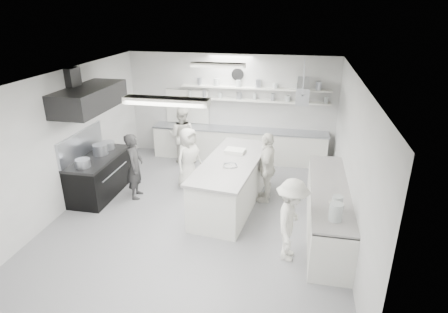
% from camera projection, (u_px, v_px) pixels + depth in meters
% --- Properties ---
extents(floor, '(6.00, 7.00, 0.02)m').
position_uv_depth(floor, '(202.00, 213.00, 8.31)').
color(floor, gray).
rests_on(floor, ground).
extents(ceiling, '(6.00, 7.00, 0.02)m').
position_uv_depth(ceiling, '(198.00, 75.00, 7.17)').
color(ceiling, silver).
rests_on(ceiling, wall_back).
extents(wall_back, '(6.00, 0.04, 3.00)m').
position_uv_depth(wall_back, '(231.00, 107.00, 10.92)').
color(wall_back, silver).
rests_on(wall_back, floor).
extents(wall_front, '(6.00, 0.04, 3.00)m').
position_uv_depth(wall_front, '(126.00, 250.00, 4.56)').
color(wall_front, silver).
rests_on(wall_front, floor).
extents(wall_left, '(0.04, 7.00, 3.00)m').
position_uv_depth(wall_left, '(68.00, 139.00, 8.29)').
color(wall_left, silver).
rests_on(wall_left, floor).
extents(wall_right, '(0.04, 7.00, 3.00)m').
position_uv_depth(wall_right, '(352.00, 160.00, 7.19)').
color(wall_right, silver).
rests_on(wall_right, floor).
extents(stove, '(0.80, 1.80, 0.90)m').
position_uv_depth(stove, '(100.00, 176.00, 8.98)').
color(stove, black).
rests_on(stove, floor).
extents(exhaust_hood, '(0.85, 2.00, 0.50)m').
position_uv_depth(exhaust_hood, '(89.00, 98.00, 8.26)').
color(exhaust_hood, black).
rests_on(exhaust_hood, wall_left).
extents(back_counter, '(5.00, 0.60, 0.92)m').
position_uv_depth(back_counter, '(239.00, 145.00, 10.98)').
color(back_counter, white).
rests_on(back_counter, floor).
extents(shelf_lower, '(4.20, 0.26, 0.04)m').
position_uv_depth(shelf_lower, '(254.00, 101.00, 10.58)').
color(shelf_lower, white).
rests_on(shelf_lower, wall_back).
extents(shelf_upper, '(4.20, 0.26, 0.04)m').
position_uv_depth(shelf_upper, '(255.00, 88.00, 10.45)').
color(shelf_upper, white).
rests_on(shelf_upper, wall_back).
extents(pass_through_window, '(1.30, 0.04, 1.00)m').
position_uv_depth(pass_through_window, '(188.00, 106.00, 11.16)').
color(pass_through_window, black).
rests_on(pass_through_window, wall_back).
extents(wall_clock, '(0.32, 0.05, 0.32)m').
position_uv_depth(wall_clock, '(238.00, 74.00, 10.49)').
color(wall_clock, white).
rests_on(wall_clock, wall_back).
extents(right_counter, '(0.74, 3.30, 0.94)m').
position_uv_depth(right_counter, '(328.00, 210.00, 7.46)').
color(right_counter, white).
rests_on(right_counter, floor).
extents(pot_rack, '(0.30, 1.60, 0.40)m').
position_uv_depth(pot_rack, '(303.00, 90.00, 9.25)').
color(pot_rack, '#A9ADB8').
rests_on(pot_rack, ceiling).
extents(light_fixture_front, '(1.30, 0.25, 0.10)m').
position_uv_depth(light_fixture_front, '(166.00, 101.00, 5.56)').
color(light_fixture_front, white).
rests_on(light_fixture_front, ceiling).
extents(light_fixture_rear, '(1.30, 0.25, 0.10)m').
position_uv_depth(light_fixture_rear, '(218.00, 65.00, 8.83)').
color(light_fixture_rear, white).
rests_on(light_fixture_rear, ceiling).
extents(prep_island, '(1.37, 2.92, 1.04)m').
position_uv_depth(prep_island, '(231.00, 184.00, 8.46)').
color(prep_island, white).
rests_on(prep_island, floor).
extents(stove_pot, '(0.34, 0.34, 0.29)m').
position_uv_depth(stove_pot, '(100.00, 150.00, 8.91)').
color(stove_pot, '#A9ADB8').
rests_on(stove_pot, stove).
extents(cook_stove, '(0.47, 0.63, 1.57)m').
position_uv_depth(cook_stove, '(135.00, 166.00, 8.71)').
color(cook_stove, '#2C2C2D').
rests_on(cook_stove, floor).
extents(cook_back, '(0.79, 0.62, 1.62)m').
position_uv_depth(cook_back, '(182.00, 136.00, 10.66)').
color(cook_back, white).
rests_on(cook_back, floor).
extents(cook_island_left, '(0.79, 0.89, 1.53)m').
position_uv_depth(cook_island_left, '(189.00, 158.00, 9.21)').
color(cook_island_left, white).
rests_on(cook_island_left, floor).
extents(cook_island_right, '(0.44, 0.98, 1.65)m').
position_uv_depth(cook_island_right, '(267.00, 167.00, 8.55)').
color(cook_island_right, white).
rests_on(cook_island_right, floor).
extents(cook_right, '(0.68, 1.06, 1.55)m').
position_uv_depth(cook_right, '(291.00, 220.00, 6.55)').
color(cook_right, white).
rests_on(cook_right, floor).
extents(bowl_island_a, '(0.37, 0.37, 0.07)m').
position_uv_depth(bowl_island_a, '(230.00, 166.00, 7.99)').
color(bowl_island_a, '#A9ADB8').
rests_on(bowl_island_a, prep_island).
extents(bowl_island_b, '(0.24, 0.24, 0.07)m').
position_uv_depth(bowl_island_b, '(227.00, 168.00, 7.93)').
color(bowl_island_b, white).
rests_on(bowl_island_b, prep_island).
extents(bowl_right, '(0.31, 0.31, 0.06)m').
position_uv_depth(bowl_right, '(336.00, 204.00, 6.68)').
color(bowl_right, white).
rests_on(bowl_right, right_counter).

